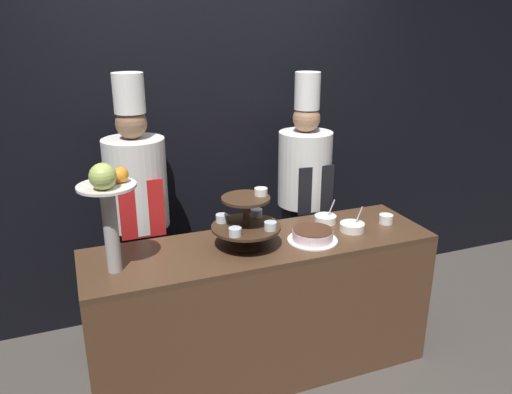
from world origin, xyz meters
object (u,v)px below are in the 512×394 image
Objects in this scene: tiered_stand at (247,220)px; serving_bowl_near at (352,227)px; serving_bowl_far at (325,219)px; fruit_pedestal at (108,199)px; chef_left at (138,206)px; chef_center_left at (304,189)px; cup_white at (386,219)px; cake_round at (313,235)px.

tiered_stand is 0.70m from serving_bowl_near.
fruit_pedestal is at bearing -171.35° from serving_bowl_far.
serving_bowl_far is 0.08× the size of chef_left.
cup_white is at bearing -63.71° from chef_center_left.
tiered_stand reaches higher than serving_bowl_near.
fruit_pedestal is at bearing -155.39° from chef_center_left.
cake_round is 2.00× the size of serving_bowl_far.
serving_bowl_near is (1.42, 0.03, -0.38)m from fruit_pedestal.
serving_bowl_far is (-0.09, 0.18, -0.00)m from serving_bowl_near.
serving_bowl_far is at bearing 14.96° from tiered_stand.
tiered_stand is 0.89m from chef_center_left.
fruit_pedestal reaches higher than serving_bowl_near.
chef_center_left is (-0.03, 0.62, 0.06)m from serving_bowl_near.
cake_round is (0.39, -0.06, -0.13)m from tiered_stand.
fruit_pedestal is 0.74m from chef_left.
serving_bowl_near is at bearing 8.60° from cake_round.
chef_left reaches higher than cake_round.
chef_center_left is at bearing 67.69° from cake_round.
fruit_pedestal is 1.73m from cup_white.
chef_left is (-0.52, 0.60, -0.05)m from tiered_stand.
serving_bowl_far is 0.45m from chef_center_left.
serving_bowl_near reaches higher than cup_white.
tiered_stand is at bearing 178.48° from serving_bowl_near.
chef_center_left is (-0.29, 0.59, 0.05)m from cup_white.
cake_round is at bearing -132.95° from serving_bowl_far.
serving_bowl_far is at bearing 116.56° from serving_bowl_near.
fruit_pedestal is 1.57m from chef_center_left.
chef_center_left is at bearing 116.29° from cup_white.
chef_left is at bearing 152.89° from serving_bowl_near.
chef_center_left is at bearing 42.11° from tiered_stand.
cup_white is 0.27m from serving_bowl_near.
cake_round is at bearing -0.99° from fruit_pedestal.
chef_left reaches higher than tiered_stand.
cup_white is 0.05× the size of chef_left.
fruit_pedestal is (-0.74, -0.04, 0.24)m from tiered_stand.
chef_left reaches higher than chef_center_left.
cake_round is 0.17× the size of chef_center_left.
tiered_stand is at bearing -179.46° from cup_white.
cake_round is 3.36× the size of cup_white.
chef_center_left reaches higher than cup_white.
cake_round is at bearing -172.70° from cup_white.
tiered_stand is 0.22× the size of chef_left.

